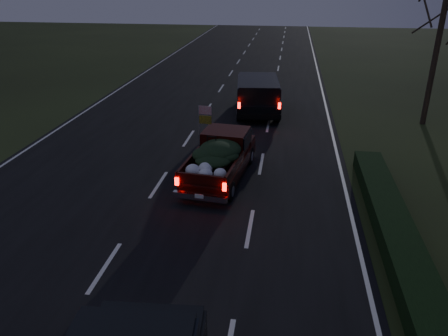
# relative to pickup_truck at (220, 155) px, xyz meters

# --- Properties ---
(ground) EXTENTS (120.00, 120.00, 0.00)m
(ground) POSITION_rel_pickup_truck_xyz_m (-2.15, -6.01, -0.92)
(ground) COLOR black
(ground) RESTS_ON ground
(road_asphalt) EXTENTS (14.00, 120.00, 0.02)m
(road_asphalt) POSITION_rel_pickup_truck_xyz_m (-2.15, -6.01, -0.91)
(road_asphalt) COLOR black
(road_asphalt) RESTS_ON ground
(hedge_row) EXTENTS (1.00, 10.00, 0.60)m
(hedge_row) POSITION_rel_pickup_truck_xyz_m (5.65, -3.01, -0.62)
(hedge_row) COLOR black
(hedge_row) RESTS_ON ground
(bare_tree_far) EXTENTS (3.60, 3.60, 7.00)m
(bare_tree_far) POSITION_rel_pickup_truck_xyz_m (9.35, 7.99, 4.31)
(bare_tree_far) COLOR black
(bare_tree_far) RESTS_ON ground
(pickup_truck) EXTENTS (2.29, 4.85, 2.45)m
(pickup_truck) POSITION_rel_pickup_truck_xyz_m (0.00, 0.00, 0.00)
(pickup_truck) COLOR #340C07
(pickup_truck) RESTS_ON ground
(lead_suv) EXTENTS (2.78, 5.55, 1.54)m
(lead_suv) POSITION_rel_pickup_truck_xyz_m (0.72, 8.71, 0.24)
(lead_suv) COLOR black
(lead_suv) RESTS_ON ground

